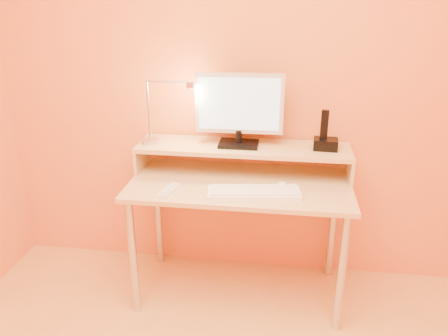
# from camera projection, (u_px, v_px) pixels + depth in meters

# --- Properties ---
(wall_back) EXTENTS (3.00, 0.04, 2.50)m
(wall_back) POSITION_uv_depth(u_px,v_px,m) (247.00, 74.00, 2.50)
(wall_back) COLOR orange
(wall_back) RESTS_ON floor
(desk_leg_fl) EXTENTS (0.04, 0.04, 0.69)m
(desk_leg_fl) POSITION_uv_depth(u_px,v_px,m) (133.00, 258.00, 2.38)
(desk_leg_fl) COLOR silver
(desk_leg_fl) RESTS_ON floor
(desk_leg_fr) EXTENTS (0.04, 0.04, 0.69)m
(desk_leg_fr) POSITION_uv_depth(u_px,v_px,m) (341.00, 274.00, 2.24)
(desk_leg_fr) COLOR silver
(desk_leg_fr) RESTS_ON floor
(desk_leg_bl) EXTENTS (0.04, 0.04, 0.69)m
(desk_leg_bl) POSITION_uv_depth(u_px,v_px,m) (159.00, 215.00, 2.84)
(desk_leg_bl) COLOR silver
(desk_leg_bl) RESTS_ON floor
(desk_leg_br) EXTENTS (0.04, 0.04, 0.69)m
(desk_leg_br) POSITION_uv_depth(u_px,v_px,m) (333.00, 227.00, 2.70)
(desk_leg_br) COLOR silver
(desk_leg_br) RESTS_ON floor
(desk_lower) EXTENTS (1.20, 0.60, 0.02)m
(desk_lower) POSITION_uv_depth(u_px,v_px,m) (240.00, 184.00, 2.41)
(desk_lower) COLOR #D7B377
(desk_lower) RESTS_ON floor
(shelf_riser_left) EXTENTS (0.02, 0.30, 0.14)m
(shelf_riser_left) POSITION_uv_depth(u_px,v_px,m) (143.00, 156.00, 2.59)
(shelf_riser_left) COLOR #D7B377
(shelf_riser_left) RESTS_ON desk_lower
(shelf_riser_right) EXTENTS (0.02, 0.30, 0.14)m
(shelf_riser_right) POSITION_uv_depth(u_px,v_px,m) (349.00, 166.00, 2.44)
(shelf_riser_right) COLOR #D7B377
(shelf_riser_right) RESTS_ON desk_lower
(desk_shelf) EXTENTS (1.20, 0.30, 0.02)m
(desk_shelf) POSITION_uv_depth(u_px,v_px,m) (243.00, 148.00, 2.49)
(desk_shelf) COLOR #D7B377
(desk_shelf) RESTS_ON desk_lower
(monitor_foot) EXTENTS (0.22, 0.16, 0.02)m
(monitor_foot) POSITION_uv_depth(u_px,v_px,m) (239.00, 144.00, 2.48)
(monitor_foot) COLOR black
(monitor_foot) RESTS_ON desk_shelf
(monitor_neck) EXTENTS (0.04, 0.04, 0.07)m
(monitor_neck) POSITION_uv_depth(u_px,v_px,m) (239.00, 136.00, 2.47)
(monitor_neck) COLOR black
(monitor_neck) RESTS_ON monitor_foot
(monitor_panel) EXTENTS (0.48, 0.04, 0.33)m
(monitor_panel) POSITION_uv_depth(u_px,v_px,m) (239.00, 104.00, 2.41)
(monitor_panel) COLOR silver
(monitor_panel) RESTS_ON monitor_neck
(monitor_back) EXTENTS (0.44, 0.02, 0.28)m
(monitor_back) POSITION_uv_depth(u_px,v_px,m) (240.00, 103.00, 2.43)
(monitor_back) COLOR black
(monitor_back) RESTS_ON monitor_panel
(monitor_screen) EXTENTS (0.44, 0.01, 0.29)m
(monitor_screen) POSITION_uv_depth(u_px,v_px,m) (239.00, 104.00, 2.39)
(monitor_screen) COLOR #A0CCE0
(monitor_screen) RESTS_ON monitor_panel
(lamp_base) EXTENTS (0.10, 0.10, 0.02)m
(lamp_base) POSITION_uv_depth(u_px,v_px,m) (151.00, 141.00, 2.52)
(lamp_base) COLOR silver
(lamp_base) RESTS_ON desk_shelf
(lamp_post) EXTENTS (0.01, 0.01, 0.33)m
(lamp_post) POSITION_uv_depth(u_px,v_px,m) (149.00, 111.00, 2.45)
(lamp_post) COLOR silver
(lamp_post) RESTS_ON lamp_base
(lamp_arm) EXTENTS (0.24, 0.01, 0.01)m
(lamp_arm) POSITION_uv_depth(u_px,v_px,m) (168.00, 82.00, 2.38)
(lamp_arm) COLOR silver
(lamp_arm) RESTS_ON lamp_post
(lamp_head) EXTENTS (0.04, 0.04, 0.03)m
(lamp_head) POSITION_uv_depth(u_px,v_px,m) (190.00, 85.00, 2.37)
(lamp_head) COLOR silver
(lamp_head) RESTS_ON lamp_arm
(lamp_bulb) EXTENTS (0.03, 0.03, 0.00)m
(lamp_bulb) POSITION_uv_depth(u_px,v_px,m) (190.00, 88.00, 2.37)
(lamp_bulb) COLOR #FFEAC6
(lamp_bulb) RESTS_ON lamp_head
(phone_dock) EXTENTS (0.14, 0.11, 0.06)m
(phone_dock) POSITION_uv_depth(u_px,v_px,m) (326.00, 144.00, 2.41)
(phone_dock) COLOR black
(phone_dock) RESTS_ON desk_shelf
(phone_handset) EXTENTS (0.04, 0.03, 0.16)m
(phone_handset) POSITION_uv_depth(u_px,v_px,m) (324.00, 125.00, 2.38)
(phone_handset) COLOR black
(phone_handset) RESTS_ON phone_dock
(phone_led) EXTENTS (0.01, 0.00, 0.04)m
(phone_led) POSITION_uv_depth(u_px,v_px,m) (335.00, 147.00, 2.36)
(phone_led) COLOR #347EFD
(phone_led) RESTS_ON phone_dock
(keyboard) EXTENTS (0.49, 0.21, 0.02)m
(keyboard) POSITION_uv_depth(u_px,v_px,m) (254.00, 193.00, 2.25)
(keyboard) COLOR white
(keyboard) RESTS_ON desk_lower
(mouse) EXTENTS (0.07, 0.12, 0.04)m
(mouse) POSITION_uv_depth(u_px,v_px,m) (282.00, 186.00, 2.31)
(mouse) COLOR white
(mouse) RESTS_ON desk_lower
(remote_control) EXTENTS (0.08, 0.17, 0.02)m
(remote_control) POSITION_uv_depth(u_px,v_px,m) (169.00, 190.00, 2.28)
(remote_control) COLOR white
(remote_control) RESTS_ON desk_lower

